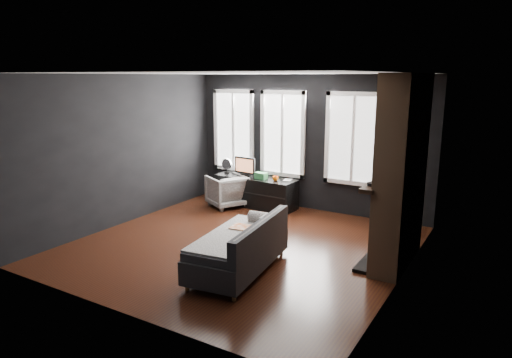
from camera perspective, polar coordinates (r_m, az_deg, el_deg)
The scene contains 18 objects.
floor at distance 7.41m, azimuth -1.87°, elevation -8.30°, with size 5.00×5.00×0.00m, color black.
ceiling at distance 6.92m, azimuth -2.04°, elevation 13.07°, with size 5.00×5.00×0.00m, color white.
wall_back at distance 9.21m, azimuth 6.50°, elevation 4.49°, with size 5.00×0.02×2.70m, color black.
wall_left at distance 8.63m, azimuth -16.09°, elevation 3.51°, with size 0.02×5.00×2.70m, color black.
wall_right at distance 6.09m, azimuth 18.27°, elevation -0.33°, with size 0.02×5.00×2.70m, color black.
windows at distance 9.28m, azimuth 3.98°, elevation 10.98°, with size 4.00×0.16×1.76m, color white, non-canonical shape.
fireplace at distance 6.71m, azimuth 17.75°, elevation 0.87°, with size 0.70×1.62×2.70m, color #93724C, non-canonical shape.
sofa at distance 6.36m, azimuth -2.22°, elevation -8.20°, with size 0.90×1.79×0.77m, color #252628, non-canonical shape.
stripe_pillow at distance 6.64m, azimuth 1.13°, elevation -5.72°, with size 0.07×0.28×0.28m, color gray.
armchair at distance 9.48m, azimuth -3.65°, elevation -1.30°, with size 0.71×0.66×0.73m, color silver.
media_console at distance 9.52m, azimuth -0.10°, elevation -1.57°, with size 1.79×0.56×0.61m, color black, non-canonical shape.
monitor at distance 9.52m, azimuth -1.38°, elevation 1.72°, with size 0.51×0.11×0.45m, color black, non-canonical shape.
desk_fan at distance 9.82m, azimuth -3.68°, elevation 1.68°, with size 0.23×0.23×0.33m, color #989898, non-canonical shape.
mug at distance 9.11m, azimuth 2.44°, elevation 0.15°, with size 0.12×0.10×0.12m, color #E75D08.
book at distance 9.16m, azimuth 3.53°, elevation 0.48°, with size 0.15×0.02×0.21m, color #B5A28F.
storage_box at distance 9.28m, azimuth 0.62°, elevation 0.42°, with size 0.24×0.15×0.13m, color #296535.
mantel_vase at distance 7.20m, azimuth 16.64°, elevation 1.55°, with size 0.20×0.21×0.20m, color gold.
mantel_clock at distance 6.27m, azimuth 14.30°, elevation -0.64°, with size 0.13×0.13×0.04m, color black.
Camera 1 is at (3.74, -5.82, 2.66)m, focal length 32.00 mm.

